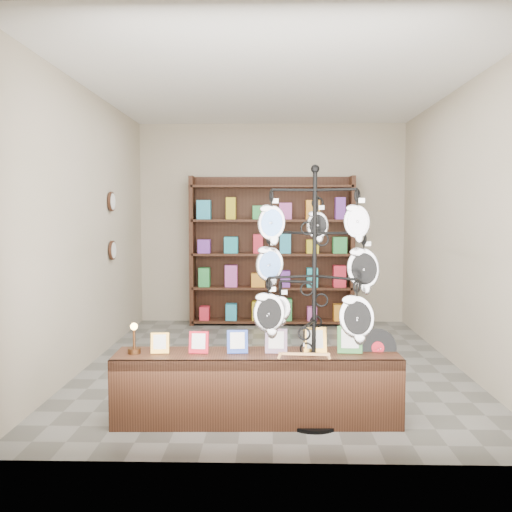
% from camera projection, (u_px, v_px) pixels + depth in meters
% --- Properties ---
extents(ground, '(5.00, 5.00, 0.00)m').
position_uv_depth(ground, '(272.00, 364.00, 6.27)').
color(ground, slate).
rests_on(ground, ground).
extents(room_envelope, '(5.00, 5.00, 5.00)m').
position_uv_depth(room_envelope, '(272.00, 195.00, 6.13)').
color(room_envelope, '#B8A894').
rests_on(room_envelope, ground).
extents(display_tree, '(1.04, 0.97, 2.02)m').
position_uv_depth(display_tree, '(314.00, 277.00, 4.38)').
color(display_tree, black).
rests_on(display_tree, ground).
extents(front_shelf, '(2.26, 0.52, 0.79)m').
position_uv_depth(front_shelf, '(257.00, 387.00, 4.53)').
color(front_shelf, black).
rests_on(front_shelf, ground).
extents(back_shelving, '(2.42, 0.36, 2.20)m').
position_uv_depth(back_shelving, '(272.00, 255.00, 8.48)').
color(back_shelving, black).
rests_on(back_shelving, ground).
extents(wall_clocks, '(0.03, 0.24, 0.84)m').
position_uv_depth(wall_clocks, '(112.00, 226.00, 7.01)').
color(wall_clocks, black).
rests_on(wall_clocks, ground).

